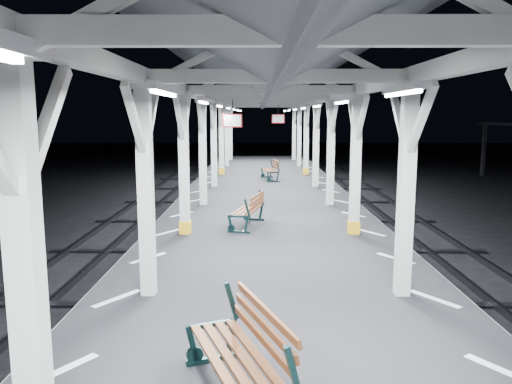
{
  "coord_description": "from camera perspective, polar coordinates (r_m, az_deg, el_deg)",
  "views": [
    {
      "loc": [
        -0.27,
        -9.56,
        3.81
      ],
      "look_at": [
        -0.31,
        0.86,
        2.2
      ],
      "focal_mm": 35.0,
      "sensor_mm": 36.0,
      "label": 1
    }
  ],
  "objects": [
    {
      "name": "canopy",
      "position": [
        9.57,
        1.91,
        13.3
      ],
      "size": [
        5.4,
        49.0,
        4.65
      ],
      "color": "silver",
      "rests_on": "platform"
    },
    {
      "name": "bench_mid",
      "position": [
        12.64,
        -0.66,
        -1.97
      ],
      "size": [
        0.93,
        1.66,
        0.85
      ],
      "rotation": [
        0.0,
        0.0,
        -0.24
      ],
      "color": "black",
      "rests_on": "platform"
    },
    {
      "name": "hazard_stripes_left",
      "position": [
        10.2,
        -12.21,
        -7.39
      ],
      "size": [
        1.0,
        48.0,
        0.01
      ],
      "primitive_type": "cube",
      "color": "silver",
      "rests_on": "platform"
    },
    {
      "name": "bench_near",
      "position": [
        5.16,
        -1.28,
        -17.75
      ],
      "size": [
        1.21,
        1.86,
        0.95
      ],
      "rotation": [
        0.0,
        0.0,
        0.36
      ],
      "color": "black",
      "rests_on": "platform"
    },
    {
      "name": "bench_far",
      "position": [
        21.87,
        1.84,
        2.59
      ],
      "size": [
        0.82,
        1.64,
        0.85
      ],
      "rotation": [
        0.0,
        0.0,
        0.16
      ],
      "color": "black",
      "rests_on": "platform"
    },
    {
      "name": "hazard_stripes_right",
      "position": [
        10.33,
        15.63,
        -7.31
      ],
      "size": [
        1.0,
        48.0,
        0.01
      ],
      "primitive_type": "cube",
      "color": "silver",
      "rests_on": "platform"
    },
    {
      "name": "track_left",
      "position": [
        11.3,
        -25.04,
        -11.35
      ],
      "size": [
        2.2,
        60.0,
        0.16
      ],
      "color": "#2D2D33",
      "rests_on": "ground"
    },
    {
      "name": "platform",
      "position": [
        10.12,
        1.79,
        -10.31
      ],
      "size": [
        6.0,
        50.0,
        1.0
      ],
      "primitive_type": "cube",
      "color": "black",
      "rests_on": "ground"
    },
    {
      "name": "ground",
      "position": [
        10.3,
        1.78,
        -12.94
      ],
      "size": [
        120.0,
        120.0,
        0.0
      ],
      "primitive_type": "plane",
      "color": "black",
      "rests_on": "ground"
    }
  ]
}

